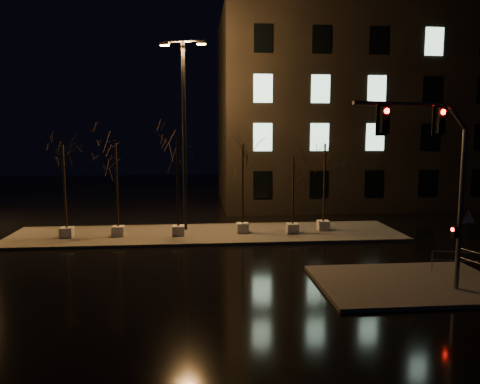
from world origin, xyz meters
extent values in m
plane|color=black|center=(0.00, 0.00, 0.00)|extent=(90.00, 90.00, 0.00)
cube|color=#47453F|center=(0.00, 6.00, 0.07)|extent=(22.00, 5.00, 0.15)
cube|color=#47453F|center=(7.50, -3.50, 0.07)|extent=(7.00, 5.00, 0.15)
cube|color=black|center=(14.00, 18.00, 7.50)|extent=(25.00, 12.00, 15.00)
cube|color=beige|center=(-7.66, 5.57, 0.43)|extent=(0.65, 0.65, 0.55)
cylinder|color=black|center=(-7.66, 5.57, 2.94)|extent=(0.11, 0.11, 4.48)
cube|color=beige|center=(-4.91, 5.64, 0.43)|extent=(0.65, 0.65, 0.55)
cylinder|color=black|center=(-4.91, 5.64, 2.98)|extent=(0.11, 0.11, 4.56)
cube|color=beige|center=(-1.61, 5.48, 0.43)|extent=(0.65, 0.65, 0.55)
cylinder|color=black|center=(-1.61, 5.48, 3.14)|extent=(0.11, 0.11, 4.88)
cube|color=beige|center=(2.00, 5.86, 0.43)|extent=(0.65, 0.65, 0.55)
cylinder|color=black|center=(2.00, 5.86, 2.94)|extent=(0.11, 0.11, 4.47)
cube|color=beige|center=(4.82, 5.53, 0.43)|extent=(0.65, 0.65, 0.55)
cylinder|color=black|center=(4.82, 5.53, 2.61)|extent=(0.11, 0.11, 3.82)
cube|color=beige|center=(6.79, 6.17, 0.43)|extent=(0.65, 0.65, 0.55)
cylinder|color=black|center=(6.79, 6.17, 2.95)|extent=(0.11, 0.11, 4.50)
cylinder|color=slate|center=(8.86, -4.39, 3.05)|extent=(0.17, 0.17, 5.80)
cylinder|color=slate|center=(6.22, -5.13, 6.76)|extent=(3.76, 1.16, 0.14)
cube|color=black|center=(7.74, -4.70, 6.23)|extent=(0.34, 0.28, 0.87)
cube|color=black|center=(5.51, -5.32, 6.23)|extent=(0.34, 0.28, 0.87)
cube|color=black|center=(8.66, -4.45, 2.28)|extent=(0.25, 0.22, 0.43)
cone|color=red|center=(9.15, -4.36, 2.76)|extent=(0.98, 0.30, 1.01)
sphere|color=#FF0C07|center=(8.86, -4.39, 6.52)|extent=(0.17, 0.17, 0.17)
cylinder|color=black|center=(-1.26, 7.09, 5.53)|extent=(0.22, 0.22, 10.76)
cylinder|color=black|center=(-1.26, 7.09, 10.91)|extent=(2.30, 0.77, 0.11)
cube|color=#FFA932|center=(-2.29, 7.39, 10.75)|extent=(0.60, 0.44, 0.22)
cube|color=#FFA932|center=(-0.23, 6.78, 10.75)|extent=(0.60, 0.44, 0.22)
cylinder|color=slate|center=(9.05, -2.24, 0.56)|extent=(0.05, 0.05, 0.81)
cylinder|color=slate|center=(10.00, -2.51, 1.01)|extent=(1.92, 0.57, 0.04)
cylinder|color=slate|center=(10.00, -2.51, 0.65)|extent=(1.92, 0.57, 0.04)
cylinder|color=slate|center=(10.25, -2.17, 0.59)|extent=(0.05, 0.05, 0.88)
cylinder|color=slate|center=(10.50, -3.12, 1.08)|extent=(0.54, 1.91, 0.04)
cylinder|color=slate|center=(10.50, -3.12, 0.69)|extent=(0.54, 1.91, 0.04)
camera|label=1|loc=(-0.58, -20.15, 5.84)|focal=35.00mm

